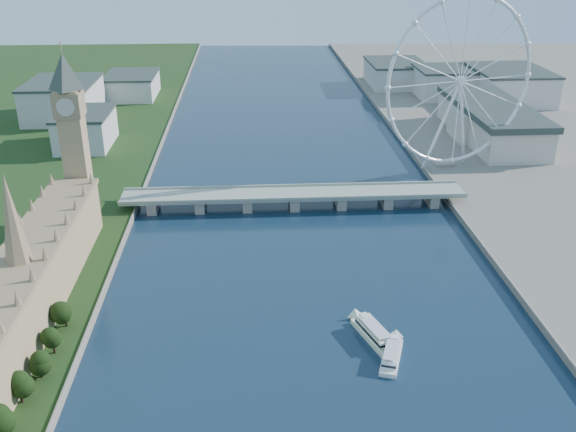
{
  "coord_description": "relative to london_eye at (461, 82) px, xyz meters",
  "views": [
    {
      "loc": [
        -27.57,
        -81.36,
        163.15
      ],
      "look_at": [
        -9.42,
        210.0,
        33.29
      ],
      "focal_mm": 40.0,
      "sensor_mm": 36.0,
      "label": 1
    }
  ],
  "objects": [
    {
      "name": "parliament_range",
      "position": [
        -247.98,
        -185.08,
        -49.04
      ],
      "size": [
        24.0,
        200.0,
        70.0
      ],
      "color": "tan",
      "rests_on": "ground"
    },
    {
      "name": "big_ben",
      "position": [
        -247.98,
        -77.08,
        -0.95
      ],
      "size": [
        20.02,
        20.02,
        110.0
      ],
      "color": "tan",
      "rests_on": "ground"
    },
    {
      "name": "westminster_bridge",
      "position": [
        -119.98,
        -55.08,
        -60.89
      ],
      "size": [
        220.0,
        22.0,
        9.5
      ],
      "color": "gray",
      "rests_on": "ground"
    },
    {
      "name": "london_eye",
      "position": [
        0.0,
        0.0,
        0.0
      ],
      "size": [
        113.6,
        39.12,
        124.3
      ],
      "color": "silver",
      "rests_on": "ground"
    },
    {
      "name": "county_hall",
      "position": [
        55.02,
        74.92,
        -67.52
      ],
      "size": [
        54.0,
        144.0,
        35.0
      ],
      "primitive_type": null,
      "color": "beige",
      "rests_on": "ground"
    },
    {
      "name": "city_skyline",
      "position": [
        -80.75,
        205.0,
        -50.56
      ],
      "size": [
        505.0,
        280.0,
        32.0
      ],
      "color": "beige",
      "rests_on": "ground"
    },
    {
      "name": "tour_boat_near",
      "position": [
        -95.54,
        -204.64,
        -67.52
      ],
      "size": [
        18.04,
        33.01,
        7.11
      ],
      "primitive_type": null,
      "rotation": [
        0.0,
        0.0,
        0.33
      ],
      "color": "white",
      "rests_on": "ground"
    },
    {
      "name": "tour_boat_far",
      "position": [
        -90.88,
        -219.71,
        -67.52
      ],
      "size": [
        16.28,
        29.49,
        6.32
      ],
      "primitive_type": null,
      "rotation": [
        0.0,
        0.0,
        -0.33
      ],
      "color": "white",
      "rests_on": "ground"
    }
  ]
}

